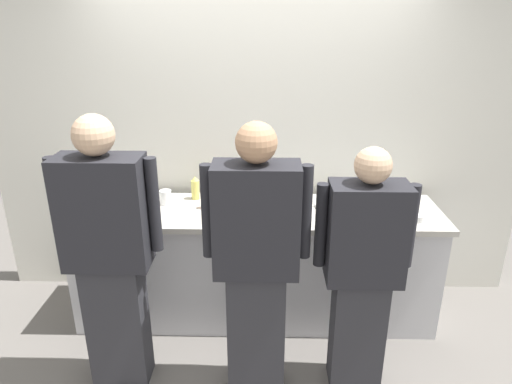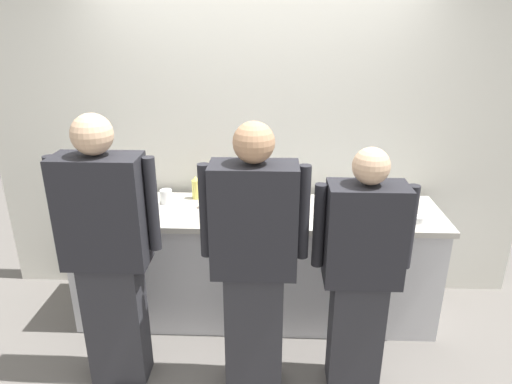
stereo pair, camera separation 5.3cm
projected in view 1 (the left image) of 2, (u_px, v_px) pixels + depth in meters
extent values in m
plane|color=slate|center=(254.00, 341.00, 3.31)|extent=(9.00, 9.00, 0.00)
cube|color=silver|center=(257.00, 119.00, 3.53)|extent=(4.25, 0.10, 2.94)
cube|color=silver|center=(255.00, 266.00, 3.48)|extent=(2.66, 0.61, 0.85)
cube|color=#B7B2A8|center=(255.00, 212.00, 3.32)|extent=(2.71, 0.66, 0.04)
cube|color=#2D2D33|center=(118.00, 323.00, 2.84)|extent=(0.35, 0.20, 0.84)
cube|color=#232328|center=(104.00, 213.00, 2.57)|extent=(0.49, 0.24, 0.67)
cylinder|color=#232328|center=(57.00, 204.00, 2.60)|extent=(0.07, 0.07, 0.57)
cylinder|color=#232328|center=(154.00, 205.00, 2.59)|extent=(0.07, 0.07, 0.57)
sphere|color=tan|center=(93.00, 135.00, 2.41)|extent=(0.23, 0.23, 0.23)
cube|color=#2D2D33|center=(256.00, 330.00, 2.79)|extent=(0.35, 0.20, 0.83)
cube|color=#232328|center=(256.00, 220.00, 2.52)|extent=(0.48, 0.24, 0.66)
cylinder|color=#232328|center=(207.00, 212.00, 2.55)|extent=(0.07, 0.07, 0.56)
cylinder|color=#232328|center=(306.00, 212.00, 2.54)|extent=(0.07, 0.07, 0.56)
sphere|color=tan|center=(256.00, 142.00, 2.36)|extent=(0.22, 0.22, 0.22)
cube|color=#2D2D33|center=(357.00, 331.00, 2.83)|extent=(0.32, 0.20, 0.76)
cube|color=#232328|center=(366.00, 234.00, 2.58)|extent=(0.44, 0.24, 0.60)
cylinder|color=#232328|center=(321.00, 225.00, 2.61)|extent=(0.07, 0.07, 0.51)
cylinder|color=#232328|center=(410.00, 226.00, 2.60)|extent=(0.07, 0.07, 0.51)
sphere|color=tan|center=(373.00, 165.00, 2.43)|extent=(0.21, 0.21, 0.21)
cylinder|color=white|center=(143.00, 215.00, 3.22)|extent=(0.24, 0.24, 0.01)
cylinder|color=white|center=(143.00, 213.00, 3.22)|extent=(0.24, 0.24, 0.01)
cylinder|color=white|center=(143.00, 211.00, 3.21)|extent=(0.24, 0.24, 0.01)
cylinder|color=white|center=(143.00, 210.00, 3.21)|extent=(0.24, 0.24, 0.01)
cylinder|color=white|center=(142.00, 208.00, 3.20)|extent=(0.24, 0.24, 0.01)
cylinder|color=white|center=(142.00, 207.00, 3.20)|extent=(0.24, 0.24, 0.01)
cylinder|color=white|center=(142.00, 205.00, 3.19)|extent=(0.24, 0.24, 0.01)
cylinder|color=white|center=(142.00, 204.00, 3.19)|extent=(0.24, 0.24, 0.01)
cylinder|color=#B7BABF|center=(270.00, 201.00, 3.32)|extent=(0.33, 0.33, 0.11)
cube|color=#B7BABF|center=(356.00, 210.00, 3.29)|extent=(0.59, 0.43, 0.02)
cylinder|color=red|center=(208.00, 199.00, 3.32)|extent=(0.05, 0.05, 0.15)
cone|color=red|center=(208.00, 187.00, 3.28)|extent=(0.05, 0.05, 0.04)
cylinder|color=#E5E066|center=(195.00, 190.00, 3.49)|extent=(0.06, 0.06, 0.15)
cone|color=#E5E066|center=(195.00, 179.00, 3.46)|extent=(0.05, 0.05, 0.04)
cylinder|color=white|center=(220.00, 216.00, 3.15)|extent=(0.09, 0.09, 0.05)
cylinder|color=orange|center=(220.00, 214.00, 3.15)|extent=(0.08, 0.08, 0.01)
cylinder|color=white|center=(232.00, 200.00, 3.43)|extent=(0.08, 0.08, 0.05)
cylinder|color=orange|center=(231.00, 198.00, 3.42)|extent=(0.07, 0.07, 0.01)
cylinder|color=white|center=(418.00, 218.00, 3.13)|extent=(0.08, 0.08, 0.04)
cylinder|color=orange|center=(418.00, 216.00, 3.12)|extent=(0.07, 0.07, 0.01)
cylinder|color=white|center=(166.00, 197.00, 3.40)|extent=(0.09, 0.09, 0.11)
cube|color=#B7BABF|center=(111.00, 213.00, 3.25)|extent=(0.19, 0.03, 0.01)
cube|color=black|center=(93.00, 213.00, 3.25)|extent=(0.09, 0.03, 0.02)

